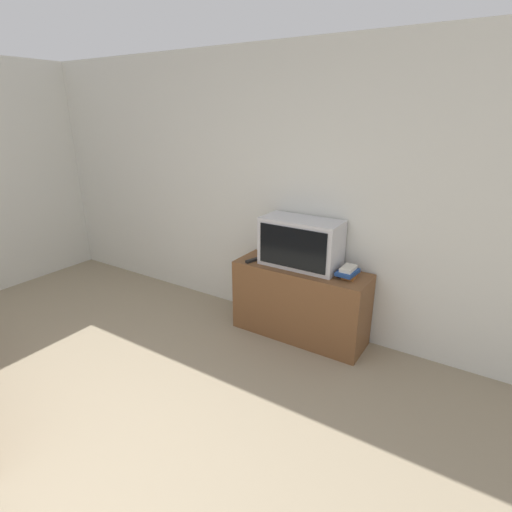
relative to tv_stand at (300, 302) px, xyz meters
name	(u,v)px	position (x,y,z in m)	size (l,w,h in m)	color
wall_back	(271,191)	(-0.48, 0.26, 0.95)	(9.00, 0.06, 2.60)	silver
tv_stand	(300,302)	(0.00, 0.00, 0.00)	(1.25, 0.42, 0.69)	brown
television	(301,243)	(-0.03, 0.04, 0.57)	(0.72, 0.35, 0.44)	silver
book_stack	(348,272)	(0.43, 0.02, 0.39)	(0.16, 0.23, 0.09)	#995623
remote_on_stand	(254,260)	(-0.45, -0.08, 0.36)	(0.09, 0.19, 0.02)	black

